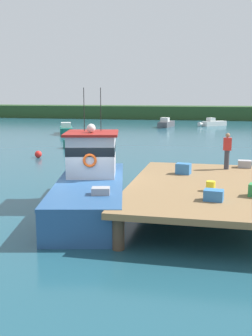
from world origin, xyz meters
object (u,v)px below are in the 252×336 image
at_px(deckhand_by_the_boat, 227,150).
at_px(moored_boat_near_channel, 166,124).
at_px(main_fishing_boat, 91,183).
at_px(moored_boat_mid_harbor, 89,142).
at_px(moored_boat_far_right, 212,123).
at_px(crate_stack_near_edge, 214,195).
at_px(mooring_buoy_outer, 38,154).
at_px(crate_stack_mid_dock, 245,164).
at_px(mooring_buoy_inshore, 114,137).
at_px(bait_bucket, 211,186).
at_px(crate_single_by_cleat, 183,169).
at_px(moored_boat_far_left, 66,130).

relative_size(deckhand_by_the_boat, moored_boat_near_channel, 0.30).
xyz_separation_m(main_fishing_boat, moored_boat_mid_harbor, (-5.91, 18.55, -0.59)).
bearing_deg(moored_boat_far_right, crate_stack_near_edge, -89.70).
distance_m(deckhand_by_the_boat, mooring_buoy_outer, 15.59).
relative_size(crate_stack_mid_dock, mooring_buoy_inshore, 1.85).
bearing_deg(mooring_buoy_inshore, moored_boat_near_channel, 77.45).
bearing_deg(mooring_buoy_inshore, moored_boat_mid_harbor, -93.62).
relative_size(mooring_buoy_inshore, mooring_buoy_outer, 0.64).
distance_m(moored_boat_near_channel, mooring_buoy_inshore, 16.45).
xyz_separation_m(moored_boat_near_channel, mooring_buoy_outer, (-5.72, -30.01, -0.21)).
bearing_deg(moored_boat_far_right, moored_boat_near_channel, -151.08).
height_order(moored_boat_near_channel, moored_boat_mid_harbor, moored_boat_near_channel).
xyz_separation_m(main_fishing_boat, mooring_buoy_outer, (-7.61, 11.63, -0.75)).
distance_m(bait_bucket, mooring_buoy_outer, 17.82).
height_order(main_fishing_boat, mooring_buoy_outer, main_fishing_boat).
distance_m(crate_single_by_cleat, moored_boat_far_left, 31.22).
height_order(main_fishing_boat, crate_stack_mid_dock, main_fishing_boat).
distance_m(moored_boat_mid_harbor, mooring_buoy_outer, 7.13).
bearing_deg(main_fishing_boat, moored_boat_mid_harbor, 107.67).
distance_m(moored_boat_far_left, mooring_buoy_outer, 17.66).
distance_m(crate_single_by_cleat, deckhand_by_the_boat, 2.46).
distance_m(main_fishing_boat, crate_single_by_cleat, 3.95).
bearing_deg(moored_boat_far_right, bait_bucket, -89.83).
distance_m(crate_stack_mid_dock, moored_boat_near_channel, 38.72).
xyz_separation_m(moored_boat_near_channel, mooring_buoy_inshore, (-3.57, -16.05, -0.30)).
bearing_deg(moored_boat_mid_harbor, moored_boat_far_left, 120.45).
bearing_deg(crate_stack_mid_dock, mooring_buoy_inshore, 118.17).
xyz_separation_m(crate_stack_mid_dock, moored_boat_far_right, (-1.63, 41.43, -0.96)).
bearing_deg(mooring_buoy_inshore, mooring_buoy_outer, -98.74).
bearing_deg(moored_boat_mid_harbor, moored_boat_near_channel, 80.12).
distance_m(crate_stack_near_edge, mooring_buoy_outer, 18.87).
distance_m(moored_boat_far_right, moored_boat_mid_harbor, 28.65).
bearing_deg(mooring_buoy_inshore, main_fishing_boat, -77.94).
height_order(deckhand_by_the_boat, moored_boat_near_channel, deckhand_by_the_boat).
relative_size(moored_boat_far_left, moored_boat_near_channel, 1.01).
distance_m(main_fishing_boat, mooring_buoy_outer, 13.92).
bearing_deg(crate_single_by_cleat, moored_boat_far_left, 119.73).
bearing_deg(mooring_buoy_outer, moored_boat_mid_harbor, 76.19).
distance_m(bait_bucket, moored_boat_far_left, 34.26).
bearing_deg(crate_stack_mid_dock, moored_boat_far_left, 125.97).
bearing_deg(main_fishing_boat, moored_boat_far_left, 112.50).
height_order(crate_stack_mid_dock, mooring_buoy_outer, crate_stack_mid_dock).
relative_size(crate_single_by_cleat, moored_boat_mid_harbor, 0.14).
height_order(crate_stack_mid_dock, moored_boat_far_left, crate_stack_mid_dock).
bearing_deg(mooring_buoy_inshore, crate_stack_mid_dock, -61.83).
bearing_deg(crate_single_by_cleat, crate_stack_mid_dock, 38.63).
bearing_deg(bait_bucket, moored_boat_mid_harbor, 118.32).
bearing_deg(crate_single_by_cleat, mooring_buoy_outer, 138.27).
relative_size(bait_bucket, moored_boat_mid_harbor, 0.08).
distance_m(bait_bucket, moored_boat_near_channel, 43.33).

